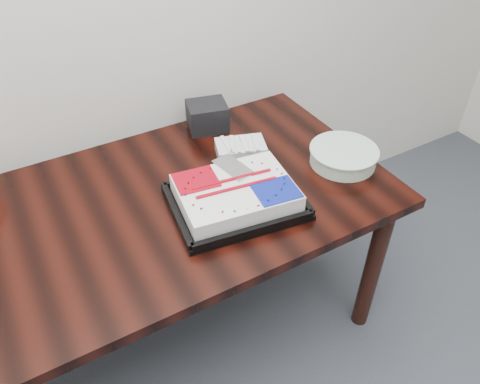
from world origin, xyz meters
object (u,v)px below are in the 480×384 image
table (141,228)px  plate_stack (343,156)px  cake_tray (236,196)px  napkin_box (207,116)px

table → plate_stack: plate_stack is taller
table → plate_stack: size_ratio=6.89×
cake_tray → plate_stack: 0.48m
table → napkin_box: 0.59m
napkin_box → cake_tray: bearing=-106.1°
table → plate_stack: bearing=-9.7°
cake_tray → napkin_box: size_ratio=3.01×
table → napkin_box: napkin_box is taller
plate_stack → napkin_box: (-0.34, 0.48, 0.03)m
plate_stack → table: bearing=170.3°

